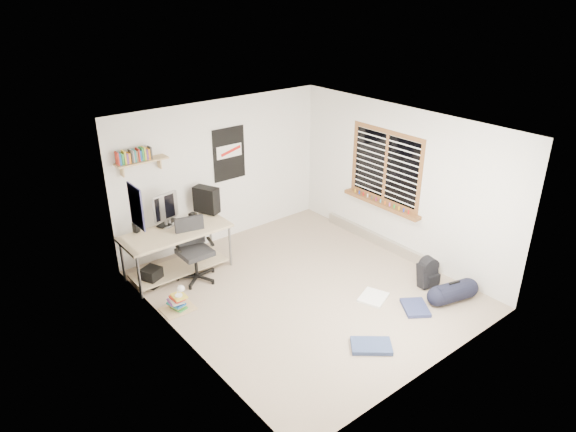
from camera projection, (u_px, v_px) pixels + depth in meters
floor at (306, 290)px, 7.75m from camera, size 4.00×4.50×0.01m
ceiling at (308, 127)px, 6.70m from camera, size 4.00×4.50×0.01m
back_wall at (222, 172)px, 8.83m from camera, size 4.00×0.01×2.50m
left_wall at (179, 258)px, 6.09m from camera, size 0.01×4.50×2.50m
right_wall at (400, 183)px, 8.37m from camera, size 0.01×4.50×2.50m
desk at (178, 253)px, 8.04m from camera, size 1.81×1.17×0.76m
monitor_left at (165, 213)px, 7.93m from camera, size 0.40×0.16×0.43m
monitor_right at (168, 212)px, 7.98m from camera, size 0.38×0.21×0.41m
pc_tower at (206, 200)px, 8.41m from camera, size 0.35×0.46×0.43m
keyboard at (167, 223)px, 8.09m from camera, size 0.39×0.27×0.02m
speaker_left at (136, 227)px, 7.78m from camera, size 0.11×0.11×0.16m
speaker_right at (193, 219)px, 8.02m from camera, size 0.12×0.12×0.19m
office_chair at (195, 251)px, 7.82m from camera, size 0.78×0.78×0.99m
wall_shelf at (142, 161)px, 7.70m from camera, size 0.80×0.22×0.24m
poster_back_wall at (229, 154)px, 8.77m from camera, size 0.62×0.03×0.92m
poster_left_wall at (136, 207)px, 6.85m from camera, size 0.02×0.42×0.60m
window at (385, 167)px, 8.46m from camera, size 0.10×1.50×1.26m
baseboard_heater at (379, 240)px, 9.03m from camera, size 0.08×2.50×0.18m
backpack at (427, 274)px, 7.76m from camera, size 0.32×0.28×0.38m
duffel_bag at (453, 292)px, 7.42m from camera, size 0.36×0.36×0.58m
tshirt at (373, 297)px, 7.52m from camera, size 0.52×0.48×0.04m
jeans_a at (371, 346)px, 6.51m from camera, size 0.60×0.57×0.06m
jeans_b at (415, 308)px, 7.27m from camera, size 0.52×0.55×0.06m
book_stack at (177, 300)px, 7.22m from camera, size 0.51×0.46×0.29m
desk_lamp at (178, 287)px, 7.12m from camera, size 0.14×0.20×0.18m
subwoofer at (152, 277)px, 7.82m from camera, size 0.34×0.34×0.29m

